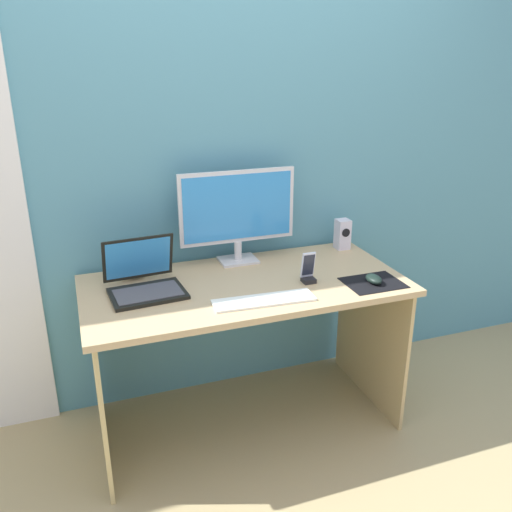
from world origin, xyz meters
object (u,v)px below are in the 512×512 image
object	(u,v)px
monitor	(238,212)
laptop	(144,281)
fishbowl	(132,262)
keyboard_external	(264,300)
phone_in_dock	(308,272)
speaker_right	(342,234)
mouse	(374,279)

from	to	relation	value
monitor	laptop	bearing A→B (deg)	-157.30
fishbowl	keyboard_external	world-z (taller)	fishbowl
fishbowl	phone_in_dock	xyz separation A→B (m)	(0.72, -0.33, -0.02)
monitor	speaker_right	xyz separation A→B (m)	(0.56, -0.01, -0.17)
monitor	fishbowl	bearing A→B (deg)	-178.72
monitor	keyboard_external	bearing A→B (deg)	-94.92
mouse	phone_in_dock	bearing A→B (deg)	158.16
monitor	fishbowl	size ratio (longest dim) A/B	3.89
monitor	mouse	size ratio (longest dim) A/B	5.61
monitor	phone_in_dock	size ratio (longest dim) A/B	4.04
keyboard_external	mouse	size ratio (longest dim) A/B	4.21
keyboard_external	phone_in_dock	xyz separation A→B (m)	(0.25, 0.12, 0.04)
fishbowl	phone_in_dock	distance (m)	0.79
monitor	mouse	world-z (taller)	monitor
fishbowl	keyboard_external	bearing A→B (deg)	-44.10
speaker_right	phone_in_dock	size ratio (longest dim) A/B	1.12
mouse	fishbowl	bearing A→B (deg)	157.12
phone_in_dock	speaker_right	bearing A→B (deg)	43.99
laptop	fishbowl	size ratio (longest dim) A/B	2.26
speaker_right	laptop	xyz separation A→B (m)	(-1.04, -0.20, -0.03)
monitor	keyboard_external	distance (m)	0.53
speaker_right	laptop	bearing A→B (deg)	-169.37
laptop	mouse	size ratio (longest dim) A/B	3.26
speaker_right	laptop	size ratio (longest dim) A/B	0.47
keyboard_external	phone_in_dock	world-z (taller)	phone_in_dock
keyboard_external	speaker_right	bearing A→B (deg)	40.79
laptop	phone_in_dock	bearing A→B (deg)	-11.45
fishbowl	keyboard_external	distance (m)	0.65
monitor	laptop	world-z (taller)	monitor
fishbowl	monitor	bearing A→B (deg)	1.28
mouse	phone_in_dock	size ratio (longest dim) A/B	0.72
speaker_right	keyboard_external	size ratio (longest dim) A/B	0.37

